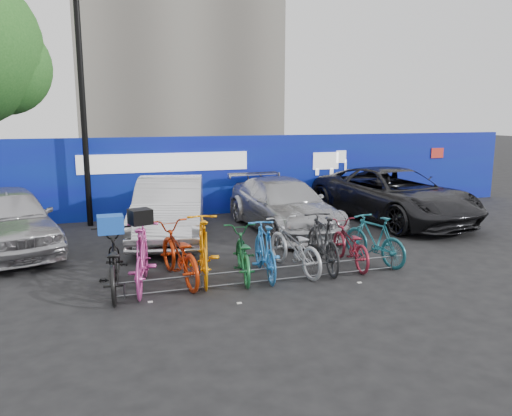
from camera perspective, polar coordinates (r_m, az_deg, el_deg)
name	(u,v)px	position (r m, az deg, el deg)	size (l,w,h in m)	color
ground	(259,273)	(9.88, 0.37, -7.45)	(100.00, 100.00, 0.00)	black
hoarding	(199,176)	(15.32, -6.55, 3.68)	(22.00, 0.18, 2.40)	navy
lamppost	(83,106)	(14.32, -19.18, 10.95)	(0.25, 0.50, 6.11)	black
bike_rack	(269,275)	(9.29, 1.52, -7.61)	(5.60, 0.03, 0.30)	#595B60
car_0	(7,219)	(12.52, -26.54, -1.18)	(1.75, 4.35, 1.48)	#AFAEB3
car_1	(170,209)	(12.60, -9.80, -0.06)	(1.59, 4.55, 1.50)	#BCBDC1
car_2	(283,205)	(13.31, 3.14, 0.35)	(1.90, 4.67, 1.35)	#A7A8AC
car_3	(393,195)	(14.99, 15.42, 1.48)	(2.52, 5.47, 1.52)	black
bike_0	(113,263)	(9.08, -16.07, -6.04)	(0.71, 2.03, 1.07)	black
bike_1	(142,257)	(9.10, -12.90, -5.45)	(0.56, 1.97, 1.18)	#BF3B8E
bike_2	(178,253)	(9.38, -8.86, -5.16)	(0.71, 2.05, 1.07)	#AD2B0A
bike_3	(203,248)	(9.39, -6.02, -4.61)	(0.57, 2.03, 1.22)	orange
bike_4	(242,254)	(9.49, -1.56, -5.23)	(0.63, 1.80, 0.95)	#1A6532
bike_5	(265,250)	(9.53, 1.01, -4.80)	(0.50, 1.77, 1.06)	blue
bike_6	(294,246)	(9.88, 4.34, -4.40)	(0.67, 1.93, 1.02)	#A1A3A9
bike_7	(323,242)	(10.05, 7.63, -3.86)	(0.53, 1.89, 1.14)	black
bike_8	(350,244)	(10.40, 10.66, -4.08)	(0.60, 1.73, 0.91)	maroon
bike_9	(374,239)	(10.66, 13.37, -3.50)	(0.48, 1.71, 1.03)	#1B5C6A
cargo_crate	(110,224)	(8.90, -16.30, -1.80)	(0.43, 0.33, 0.31)	blue
cargo_topcase	(140,217)	(8.93, -13.09, -0.97)	(0.36, 0.32, 0.27)	black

